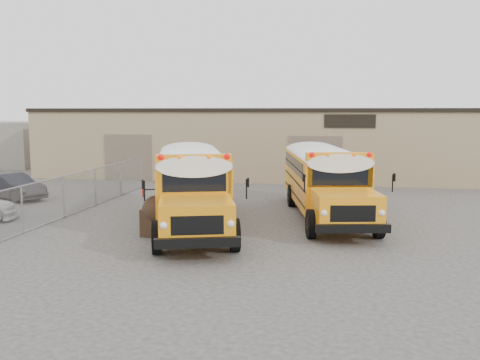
% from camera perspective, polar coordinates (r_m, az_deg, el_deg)
% --- Properties ---
extents(ground, '(120.00, 120.00, 0.00)m').
position_cam_1_polar(ground, '(18.95, -6.52, -6.48)').
color(ground, '#3B3836').
rests_on(ground, ground).
extents(warehouse, '(30.20, 10.20, 4.67)m').
position_cam_1_polar(warehouse, '(38.01, 2.34, 4.18)').
color(warehouse, '#9A7E5F').
rests_on(warehouse, ground).
extents(chainlink_fence, '(0.07, 18.07, 1.81)m').
position_cam_1_polar(chainlink_fence, '(23.82, -18.31, -1.73)').
color(chainlink_fence, gray).
rests_on(chainlink_fence, ground).
extents(distant_building_left, '(8.00, 6.00, 3.60)m').
position_cam_1_polar(distant_building_left, '(48.24, -24.15, 3.55)').
color(distant_building_left, gray).
rests_on(distant_building_left, ground).
extents(school_bus_left, '(5.63, 10.90, 3.11)m').
position_cam_1_polar(school_bus_left, '(27.74, -5.57, 1.73)').
color(school_bus_left, orange).
rests_on(school_bus_left, ground).
extents(school_bus_right, '(4.48, 10.60, 3.02)m').
position_cam_1_polar(school_bus_right, '(29.54, 6.99, 1.96)').
color(school_bus_right, orange).
rests_on(school_bus_right, ground).
extents(tarp_bundle, '(1.10, 1.10, 1.50)m').
position_cam_1_polar(tarp_bundle, '(19.69, -8.82, -3.70)').
color(tarp_bundle, black).
rests_on(tarp_bundle, ground).
extents(car_dark, '(4.24, 2.92, 1.32)m').
position_cam_1_polar(car_dark, '(29.75, -23.08, -0.65)').
color(car_dark, black).
rests_on(car_dark, ground).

